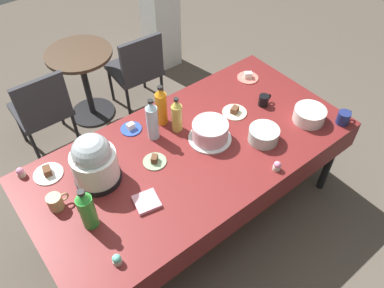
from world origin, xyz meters
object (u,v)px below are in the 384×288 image
object	(u,v)px
soda_bottle_orange_juice	(161,106)
round_cafe_table	(83,73)
dessert_plate_sage	(155,161)
water_cooler	(160,16)
dessert_plate_white	(48,173)
coffee_mug_black	(264,100)
dessert_plate_cream	(235,111)
maroon_chair_left	(42,108)
cupcake_vanilla	(20,172)
cupcake_mint	(277,166)
soda_bottle_ginger_ale	(177,115)
ceramic_snack_bowl	(309,115)
cupcake_cocoa	(117,260)
glass_salad_bowl	(264,135)
coffee_mug_tan	(56,202)
coffee_mug_navy	(344,118)
soda_bottle_water	(152,120)
potluck_table	(192,155)
frosted_layer_cake	(210,132)
slow_cooker	(94,161)
maroon_chair_right	(137,67)
dessert_plate_cobalt	(131,128)
soda_bottle_lime_soda	(87,209)

from	to	relation	value
soda_bottle_orange_juice	round_cafe_table	bearing A→B (deg)	92.11
dessert_plate_sage	water_cooler	size ratio (longest dim) A/B	0.12
dessert_plate_white	coffee_mug_black	distance (m)	1.58
dessert_plate_cream	maroon_chair_left	xyz separation A→B (m)	(-1.02, 1.25, -0.27)
cupcake_vanilla	coffee_mug_black	xyz separation A→B (m)	(1.67, -0.45, 0.01)
cupcake_mint	soda_bottle_ginger_ale	bearing A→B (deg)	111.68
dessert_plate_sage	cupcake_mint	xyz separation A→B (m)	(0.57, -0.53, 0.02)
ceramic_snack_bowl	cupcake_cocoa	size ratio (longest dim) A/B	3.31
glass_salad_bowl	dessert_plate_cream	distance (m)	0.33
soda_bottle_ginger_ale	maroon_chair_left	xyz separation A→B (m)	(-0.59, 1.13, -0.38)
coffee_mug_tan	maroon_chair_left	world-z (taller)	maroon_chair_left
coffee_mug_navy	water_cooler	size ratio (longest dim) A/B	0.11
glass_salad_bowl	coffee_mug_navy	distance (m)	0.61
soda_bottle_water	soda_bottle_orange_juice	bearing A→B (deg)	33.28
cupcake_cocoa	coffee_mug_tan	distance (m)	0.52
soda_bottle_orange_juice	potluck_table	bearing A→B (deg)	-89.21
soda_bottle_ginger_ale	coffee_mug_tan	size ratio (longest dim) A/B	2.12
coffee_mug_tan	coffee_mug_navy	xyz separation A→B (m)	(1.89, -0.58, -0.00)
frosted_layer_cake	cupcake_mint	xyz separation A→B (m)	(0.16, -0.47, -0.04)
water_cooler	dessert_plate_white	bearing A→B (deg)	-141.66
frosted_layer_cake	glass_salad_bowl	size ratio (longest dim) A/B	1.43
soda_bottle_orange_juice	maroon_chair_left	world-z (taller)	soda_bottle_orange_juice
frosted_layer_cake	soda_bottle_water	bearing A→B (deg)	138.59
slow_cooker	dessert_plate_white	distance (m)	0.36
slow_cooker	coffee_mug_tan	world-z (taller)	slow_cooker
cupcake_cocoa	soda_bottle_water	bearing A→B (deg)	44.02
soda_bottle_ginger_ale	slow_cooker	bearing A→B (deg)	-175.00
soda_bottle_water	maroon_chair_right	bearing A→B (deg)	64.19
dessert_plate_cobalt	maroon_chair_left	size ratio (longest dim) A/B	0.17
dessert_plate_sage	ceramic_snack_bowl	bearing A→B (deg)	-17.98
dessert_plate_white	cupcake_mint	distance (m)	1.43
soda_bottle_lime_soda	frosted_layer_cake	bearing A→B (deg)	5.99
potluck_table	maroon_chair_right	world-z (taller)	maroon_chair_right
potluck_table	soda_bottle_orange_juice	world-z (taller)	soda_bottle_orange_juice
frosted_layer_cake	dessert_plate_cream	distance (m)	0.33
soda_bottle_lime_soda	maroon_chair_right	world-z (taller)	soda_bottle_lime_soda
potluck_table	frosted_layer_cake	world-z (taller)	frosted_layer_cake
cupcake_vanilla	maroon_chair_right	distance (m)	1.64
potluck_table	water_cooler	xyz separation A→B (m)	(1.04, 1.87, -0.10)
soda_bottle_lime_soda	coffee_mug_navy	xyz separation A→B (m)	(1.79, -0.36, -0.09)
dessert_plate_cobalt	soda_bottle_orange_juice	bearing A→B (deg)	-19.18
cupcake_mint	cupcake_vanilla	bearing A→B (deg)	143.54
soda_bottle_water	maroon_chair_right	xyz separation A→B (m)	(0.53, 1.09, -0.41)
slow_cooker	dessert_plate_sage	world-z (taller)	slow_cooker
glass_salad_bowl	ceramic_snack_bowl	world-z (taller)	ceramic_snack_bowl
frosted_layer_cake	coffee_mug_navy	distance (m)	0.96
glass_salad_bowl	cupcake_mint	world-z (taller)	glass_salad_bowl
dessert_plate_cream	cupcake_cocoa	xyz separation A→B (m)	(-1.27, -0.48, 0.02)
ceramic_snack_bowl	coffee_mug_tan	distance (m)	1.77
frosted_layer_cake	ceramic_snack_bowl	distance (m)	0.73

